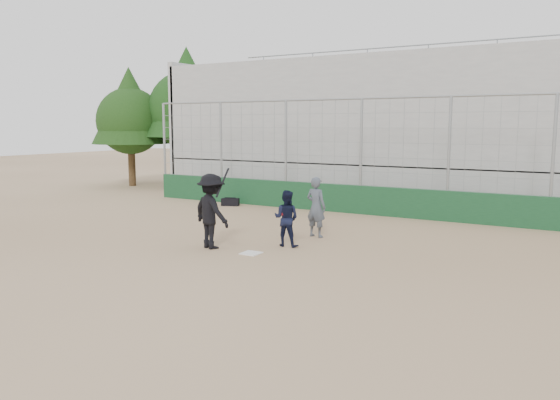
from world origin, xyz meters
The scene contains 10 objects.
ground centered at (0.00, 0.00, 0.00)m, with size 90.00×90.00×0.00m, color #846547.
home_plate centered at (0.00, 0.00, 0.01)m, with size 0.44×0.44×0.02m, color white.
backstop centered at (0.00, 7.00, 0.96)m, with size 18.10×0.25×4.04m.
bleachers centered at (0.00, 11.95, 2.92)m, with size 20.25×6.70×6.98m.
tree_left centered at (-11.00, 11.00, 4.39)m, with size 4.48×4.48×7.00m.
tree_right centered at (-13.50, 9.50, 3.76)m, with size 3.84×3.84×6.00m.
batter_at_plate centered at (-1.20, 0.02, 0.95)m, with size 1.38×1.04×2.03m.
catcher_crouched centered at (0.34, 1.13, 0.50)m, with size 0.72×0.56×1.00m.
umpire centered at (0.46, 2.60, 0.76)m, with size 0.61×0.40×1.52m, color #464D58.
equipment_bag centered at (-5.05, 6.26, 0.15)m, with size 0.73×0.52×0.33m.
Camera 1 is at (7.11, -10.83, 3.09)m, focal length 35.00 mm.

